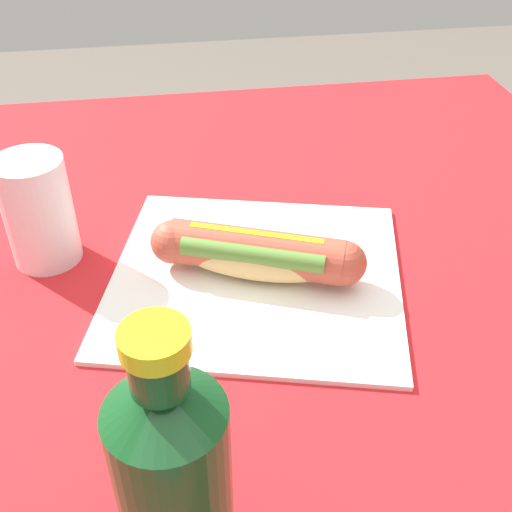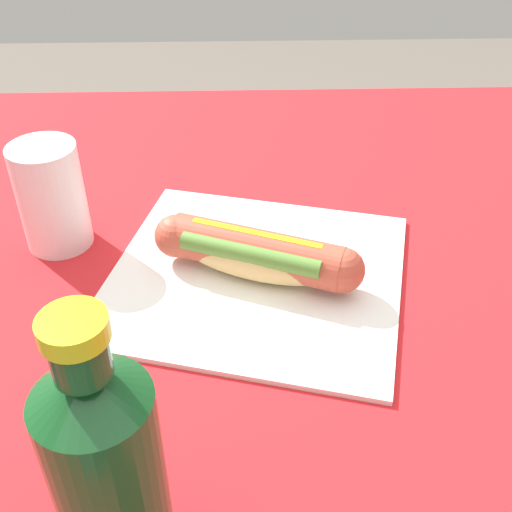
{
  "view_description": "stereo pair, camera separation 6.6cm",
  "coord_description": "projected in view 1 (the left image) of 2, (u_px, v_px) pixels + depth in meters",
  "views": [
    {
      "loc": [
        0.04,
        0.55,
        1.19
      ],
      "look_at": [
        -0.05,
        0.03,
        0.79
      ],
      "focal_mm": 44.26,
      "sensor_mm": 36.0,
      "label": 1
    },
    {
      "loc": [
        -0.03,
        0.56,
        1.19
      ],
      "look_at": [
        -0.05,
        0.03,
        0.79
      ],
      "focal_mm": 44.26,
      "sensor_mm": 36.0,
      "label": 2
    }
  ],
  "objects": [
    {
      "name": "soda_bottle",
      "position": [
        175.0,
        492.0,
        0.37
      ],
      "size": [
        0.07,
        0.07,
        0.23
      ],
      "color": "#14471E",
      "rests_on": "dining_table"
    },
    {
      "name": "hot_dog",
      "position": [
        256.0,
        253.0,
        0.66
      ],
      "size": [
        0.22,
        0.12,
        0.05
      ],
      "color": "#E5BC75",
      "rests_on": "paper_wrapper"
    },
    {
      "name": "drinking_cup",
      "position": [
        38.0,
        211.0,
        0.67
      ],
      "size": [
        0.07,
        0.07,
        0.12
      ],
      "primitive_type": "cylinder",
      "color": "white",
      "rests_on": "dining_table"
    },
    {
      "name": "dining_table",
      "position": [
        215.0,
        350.0,
        0.78
      ],
      "size": [
        1.11,
        0.96,
        0.76
      ],
      "color": "brown",
      "rests_on": "ground"
    },
    {
      "name": "paper_wrapper",
      "position": [
        256.0,
        276.0,
        0.68
      ],
      "size": [
        0.37,
        0.36,
        0.01
      ],
      "primitive_type": "cube",
      "rotation": [
        0.0,
        0.0,
        -0.26
      ],
      "color": "white",
      "rests_on": "dining_table"
    }
  ]
}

